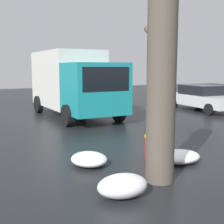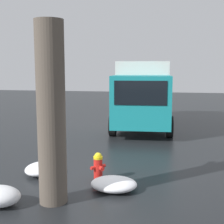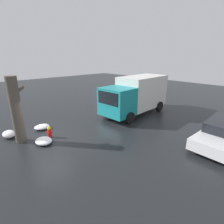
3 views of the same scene
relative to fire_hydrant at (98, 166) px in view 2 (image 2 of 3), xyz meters
The scene contains 6 objects.
ground_plane 0.38m from the fire_hydrant, 45.69° to the left, with size 60.00×60.00×0.00m, color black.
fire_hydrant is the anchor object (origin of this frame).
tree_trunk 2.27m from the fire_hydrant, 155.73° to the left, with size 0.92×0.61×3.90m.
delivery_truck 7.93m from the fire_hydrant, ahead, with size 6.83×3.01×3.21m.
snow_pile_by_hydrant 0.83m from the fire_hydrant, 139.10° to the right, with size 0.91×1.12×0.30m.
snow_pile_curbside 1.67m from the fire_hydrant, 84.43° to the left, with size 1.04×0.88×0.31m.
Camera 2 is at (-7.66, -1.77, 2.92)m, focal length 50.00 mm.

